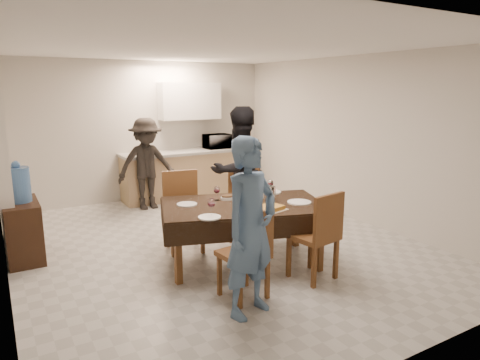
# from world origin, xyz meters

# --- Properties ---
(floor) EXTENTS (5.00, 6.00, 0.02)m
(floor) POSITION_xyz_m (0.00, 0.00, 0.00)
(floor) COLOR #BBBBB6
(floor) RESTS_ON ground
(ceiling) EXTENTS (5.00, 6.00, 0.02)m
(ceiling) POSITION_xyz_m (0.00, 0.00, 2.60)
(ceiling) COLOR white
(ceiling) RESTS_ON wall_back
(wall_back) EXTENTS (5.00, 0.02, 2.60)m
(wall_back) POSITION_xyz_m (0.00, 3.00, 1.30)
(wall_back) COLOR beige
(wall_back) RESTS_ON floor
(wall_front) EXTENTS (5.00, 0.02, 2.60)m
(wall_front) POSITION_xyz_m (0.00, -3.00, 1.30)
(wall_front) COLOR beige
(wall_front) RESTS_ON floor
(wall_right) EXTENTS (0.02, 6.00, 2.60)m
(wall_right) POSITION_xyz_m (2.50, 0.00, 1.30)
(wall_right) COLOR beige
(wall_right) RESTS_ON floor
(stub_partition) EXTENTS (0.15, 1.40, 2.10)m
(stub_partition) POSITION_xyz_m (-2.42, 1.20, 1.05)
(stub_partition) COLOR silver
(stub_partition) RESTS_ON floor
(kitchen_base_cabinet) EXTENTS (2.20, 0.60, 0.86)m
(kitchen_base_cabinet) POSITION_xyz_m (0.60, 2.68, 0.43)
(kitchen_base_cabinet) COLOR tan
(kitchen_base_cabinet) RESTS_ON floor
(kitchen_worktop) EXTENTS (2.24, 0.64, 0.05)m
(kitchen_worktop) POSITION_xyz_m (0.60, 2.68, 0.89)
(kitchen_worktop) COLOR #9B9B97
(kitchen_worktop) RESTS_ON kitchen_base_cabinet
(upper_cabinet) EXTENTS (1.20, 0.34, 0.70)m
(upper_cabinet) POSITION_xyz_m (0.90, 2.82, 1.85)
(upper_cabinet) COLOR white
(upper_cabinet) RESTS_ON wall_back
(dining_table) EXTENTS (2.16, 1.66, 0.74)m
(dining_table) POSITION_xyz_m (0.01, -0.71, 0.71)
(dining_table) COLOR black
(dining_table) RESTS_ON floor
(chair_near_left) EXTENTS (0.48, 0.48, 0.51)m
(chair_near_left) POSITION_xyz_m (-0.44, -1.55, 0.58)
(chair_near_left) COLOR brown
(chair_near_left) RESTS_ON floor
(chair_near_right) EXTENTS (0.52, 0.53, 0.54)m
(chair_near_right) POSITION_xyz_m (0.46, -1.56, 0.61)
(chair_near_right) COLOR brown
(chair_near_right) RESTS_ON floor
(chair_far_left) EXTENTS (0.54, 0.55, 0.56)m
(chair_far_left) POSITION_xyz_m (-0.44, -0.06, 0.63)
(chair_far_left) COLOR brown
(chair_far_left) RESTS_ON floor
(chair_far_right) EXTENTS (0.61, 0.64, 0.53)m
(chair_far_right) POSITION_xyz_m (0.46, -0.05, 0.60)
(chair_far_right) COLOR brown
(chair_far_right) RESTS_ON floor
(console) EXTENTS (0.40, 0.80, 0.74)m
(console) POSITION_xyz_m (-2.28, 0.77, 0.37)
(console) COLOR #331C11
(console) RESTS_ON floor
(water_jug) EXTENTS (0.28, 0.28, 0.43)m
(water_jug) POSITION_xyz_m (-2.28, 0.77, 0.95)
(water_jug) COLOR #5185CB
(water_jug) RESTS_ON console
(wine_bottle) EXTENTS (0.09, 0.09, 0.35)m
(wine_bottle) POSITION_xyz_m (-0.04, -0.66, 0.92)
(wine_bottle) COLOR black
(wine_bottle) RESTS_ON dining_table
(water_pitcher) EXTENTS (0.12, 0.12, 0.18)m
(water_pitcher) POSITION_xyz_m (0.36, -0.76, 0.84)
(water_pitcher) COLOR white
(water_pitcher) RESTS_ON dining_table
(savoury_tart) EXTENTS (0.45, 0.38, 0.05)m
(savoury_tart) POSITION_xyz_m (0.11, -1.09, 0.77)
(savoury_tart) COLOR #C08D38
(savoury_tart) RESTS_ON dining_table
(salad_bowl) EXTENTS (0.20, 0.20, 0.08)m
(salad_bowl) POSITION_xyz_m (0.31, -0.53, 0.78)
(salad_bowl) COLOR white
(salad_bowl) RESTS_ON dining_table
(mushroom_dish) EXTENTS (0.19, 0.19, 0.03)m
(mushroom_dish) POSITION_xyz_m (-0.04, -0.43, 0.76)
(mushroom_dish) COLOR white
(mushroom_dish) RESTS_ON dining_table
(wine_glass_a) EXTENTS (0.09, 0.09, 0.20)m
(wine_glass_a) POSITION_xyz_m (-0.54, -0.96, 0.84)
(wine_glass_a) COLOR white
(wine_glass_a) RESTS_ON dining_table
(wine_glass_b) EXTENTS (0.09, 0.09, 0.19)m
(wine_glass_b) POSITION_xyz_m (0.56, -0.46, 0.84)
(wine_glass_b) COLOR white
(wine_glass_b) RESTS_ON dining_table
(wine_glass_c) EXTENTS (0.08, 0.08, 0.18)m
(wine_glass_c) POSITION_xyz_m (-0.19, -0.41, 0.83)
(wine_glass_c) COLOR white
(wine_glass_c) RESTS_ON dining_table
(plate_near_left) EXTENTS (0.24, 0.24, 0.01)m
(plate_near_left) POSITION_xyz_m (-0.59, -1.01, 0.75)
(plate_near_left) COLOR white
(plate_near_left) RESTS_ON dining_table
(plate_near_right) EXTENTS (0.29, 0.29, 0.02)m
(plate_near_right) POSITION_xyz_m (0.61, -1.01, 0.75)
(plate_near_right) COLOR white
(plate_near_right) RESTS_ON dining_table
(plate_far_left) EXTENTS (0.24, 0.24, 0.01)m
(plate_far_left) POSITION_xyz_m (-0.59, -0.41, 0.75)
(plate_far_left) COLOR white
(plate_far_left) RESTS_ON dining_table
(plate_far_right) EXTENTS (0.27, 0.27, 0.02)m
(plate_far_right) POSITION_xyz_m (0.61, -0.41, 0.75)
(plate_far_right) COLOR white
(plate_far_right) RESTS_ON dining_table
(microwave) EXTENTS (0.51, 0.35, 0.28)m
(microwave) POSITION_xyz_m (1.42, 2.68, 1.05)
(microwave) COLOR white
(microwave) RESTS_ON kitchen_worktop
(person_near) EXTENTS (0.70, 0.56, 1.68)m
(person_near) POSITION_xyz_m (-0.54, -1.76, 0.84)
(person_near) COLOR #4C6C92
(person_near) RESTS_ON floor
(person_far) EXTENTS (0.94, 0.76, 1.84)m
(person_far) POSITION_xyz_m (0.56, 0.34, 0.92)
(person_far) COLOR black
(person_far) RESTS_ON floor
(person_kitchen) EXTENTS (1.03, 0.59, 1.60)m
(person_kitchen) POSITION_xyz_m (-0.20, 2.23, 0.80)
(person_kitchen) COLOR black
(person_kitchen) RESTS_ON floor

